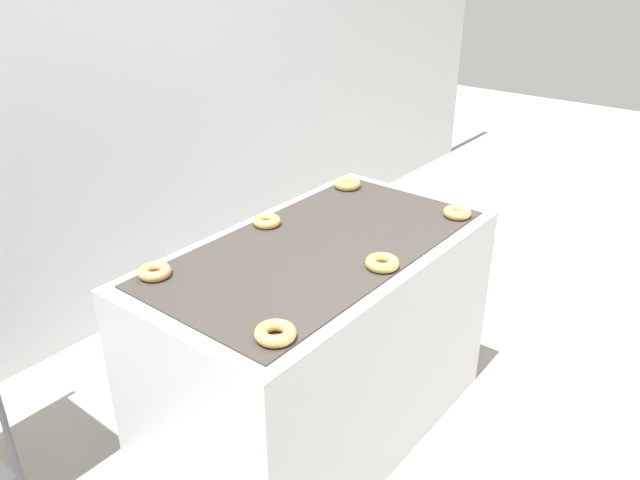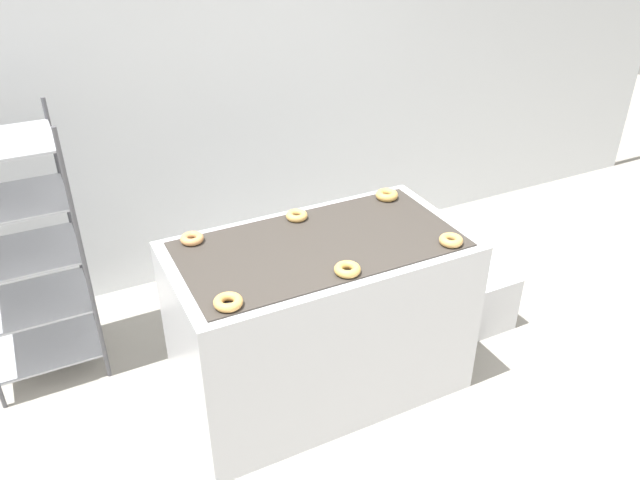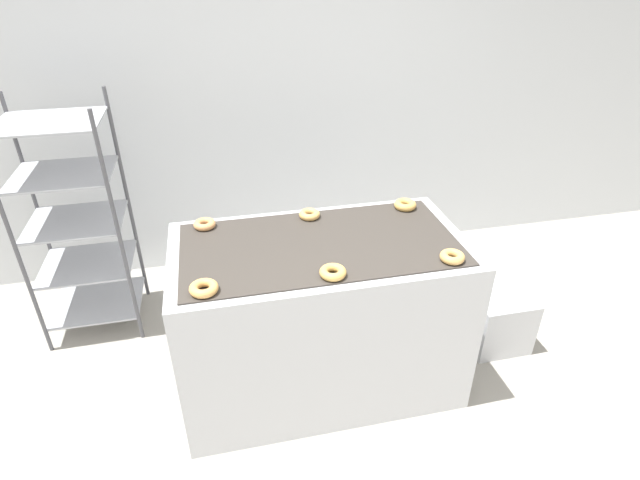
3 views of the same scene
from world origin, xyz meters
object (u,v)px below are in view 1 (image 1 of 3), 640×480
(donut_far_right, at_px, (347,184))
(glaze_bin, at_px, (436,287))
(donut_near_center, at_px, (382,263))
(donut_far_left, at_px, (155,272))
(donut_near_right, at_px, (457,212))
(donut_far_center, at_px, (267,221))
(donut_near_left, at_px, (275,333))
(fryer_machine, at_px, (320,343))

(donut_far_right, bearing_deg, glaze_bin, -19.48)
(donut_near_center, distance_m, donut_far_left, 0.81)
(donut_near_right, distance_m, donut_far_center, 0.81)
(donut_near_left, bearing_deg, donut_far_center, 44.70)
(donut_far_center, bearing_deg, donut_near_right, -45.29)
(fryer_machine, relative_size, donut_far_left, 12.87)
(glaze_bin, distance_m, donut_far_left, 1.89)
(donut_near_center, distance_m, donut_near_right, 0.58)
(donut_near_center, xyz_separation_m, donut_far_left, (-0.55, 0.59, -0.00))
(donut_near_left, distance_m, donut_far_center, 0.82)
(donut_near_left, xyz_separation_m, donut_near_right, (1.15, -0.00, 0.00))
(glaze_bin, relative_size, donut_near_center, 2.98)
(donut_near_left, xyz_separation_m, donut_near_center, (0.57, -0.00, -0.00))
(glaze_bin, bearing_deg, fryer_machine, -176.66)
(donut_far_right, bearing_deg, fryer_machine, -153.42)
(donut_far_center, bearing_deg, donut_near_left, -135.30)
(glaze_bin, bearing_deg, donut_far_center, 169.24)
(donut_far_left, bearing_deg, donut_near_left, -91.67)
(donut_near_left, relative_size, donut_near_center, 1.03)
(donut_far_left, xyz_separation_m, donut_far_right, (1.12, -0.02, 0.00))
(donut_near_right, bearing_deg, glaze_bin, 31.59)
(donut_far_center, relative_size, donut_far_right, 0.92)
(donut_far_center, bearing_deg, fryer_machine, -90.97)
(glaze_bin, height_order, donut_far_left, donut_far_left)
(donut_far_left, relative_size, donut_far_right, 0.92)
(glaze_bin, distance_m, donut_far_center, 1.40)
(donut_far_right, bearing_deg, donut_near_center, -134.68)
(fryer_machine, height_order, donut_near_center, donut_near_center)
(donut_near_right, xyz_separation_m, donut_far_right, (-0.02, 0.57, 0.00))
(donut_near_center, xyz_separation_m, donut_far_right, (0.57, 0.57, 0.00))
(glaze_bin, distance_m, donut_near_right, 1.02)
(donut_near_center, height_order, donut_far_center, donut_near_center)
(donut_near_right, height_order, donut_far_left, donut_near_right)
(glaze_bin, bearing_deg, donut_near_center, -162.84)
(donut_far_center, bearing_deg, donut_far_left, 178.79)
(fryer_machine, height_order, donut_far_left, donut_far_left)
(donut_near_center, bearing_deg, donut_far_left, 133.15)
(donut_near_center, xyz_separation_m, donut_far_center, (0.01, 0.58, -0.00))
(donut_far_left, bearing_deg, donut_near_right, -27.40)
(donut_far_left, height_order, donut_far_center, same)
(fryer_machine, xyz_separation_m, donut_far_right, (0.56, 0.28, 0.48))
(donut_near_center, distance_m, donut_far_center, 0.58)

